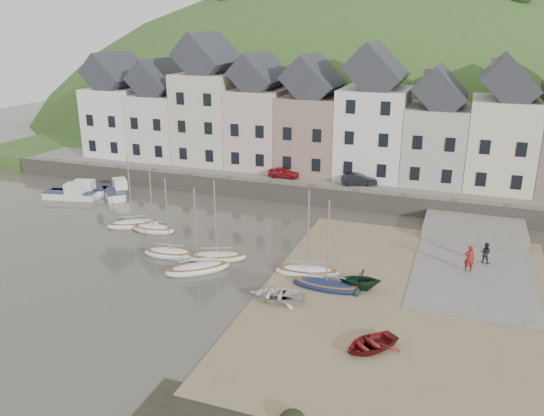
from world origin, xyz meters
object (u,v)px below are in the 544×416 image
at_px(rowboat_green, 360,279).
at_px(car_right, 359,179).
at_px(person_red, 469,258).
at_px(rowboat_white, 277,295).
at_px(rowboat_red, 370,343).
at_px(car_left, 284,173).
at_px(person_dark, 485,253).
at_px(sailboat_0, 133,224).

relative_size(rowboat_green, car_right, 0.78).
relative_size(person_red, car_right, 0.55).
bearing_deg(rowboat_white, car_right, 168.75).
xyz_separation_m(rowboat_white, rowboat_red, (6.45, -3.36, -0.02)).
bearing_deg(car_left, person_dark, -123.46).
xyz_separation_m(sailboat_0, rowboat_green, (20.62, -4.95, 0.51)).
bearing_deg(rowboat_red, car_right, 142.77).
bearing_deg(person_dark, car_right, -29.02).
height_order(rowboat_white, car_left, car_left).
xyz_separation_m(rowboat_red, person_dark, (5.82, 13.70, 0.51)).
distance_m(sailboat_0, rowboat_red, 25.32).
distance_m(person_red, car_left, 22.91).
height_order(car_left, car_right, car_right).
xyz_separation_m(rowboat_green, car_right, (-3.90, 18.93, 1.40)).
bearing_deg(sailboat_0, rowboat_green, -13.49).
bearing_deg(rowboat_green, rowboat_red, 4.10).
bearing_deg(sailboat_0, rowboat_white, -27.15).
xyz_separation_m(person_red, person_dark, (1.09, 1.87, -0.17)).
bearing_deg(person_red, rowboat_red, 61.77).
xyz_separation_m(person_red, car_left, (-18.30, 13.74, 1.06)).
height_order(rowboat_green, person_dark, person_dark).
bearing_deg(car_left, person_red, -128.88).
bearing_deg(car_left, rowboat_red, -154.02).
distance_m(rowboat_red, person_red, 12.76).
height_order(person_red, car_left, car_left).
relative_size(rowboat_red, person_red, 1.68).
bearing_deg(person_dark, rowboat_red, 83.65).
distance_m(rowboat_green, car_right, 19.38).
bearing_deg(car_right, person_dark, -154.70).
bearing_deg(rowboat_white, rowboat_red, 52.91).
xyz_separation_m(rowboat_white, person_red, (11.17, 8.47, 0.66)).
xyz_separation_m(rowboat_red, car_right, (-5.78, 25.58, 1.78)).
distance_m(sailboat_0, car_right, 21.88).
xyz_separation_m(rowboat_green, rowboat_red, (1.88, -6.65, -0.38)).
relative_size(rowboat_green, person_red, 1.41).
bearing_deg(rowboat_red, car_left, 157.99).
bearing_deg(car_left, rowboat_green, -150.27).
relative_size(rowboat_white, car_right, 0.98).
relative_size(sailboat_0, rowboat_red, 1.97).
bearing_deg(rowboat_green, person_dark, 120.78).
height_order(rowboat_white, car_right, car_right).
relative_size(sailboat_0, person_dark, 4.04).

